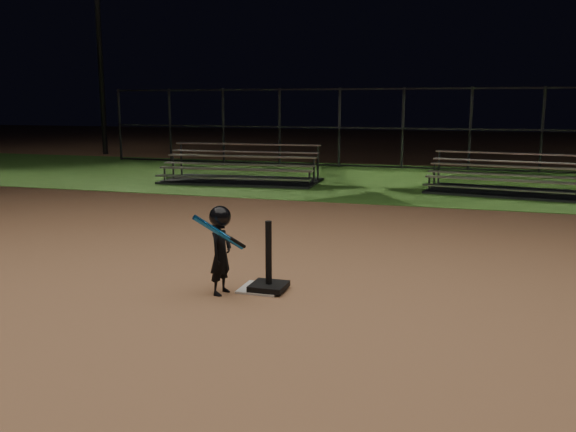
% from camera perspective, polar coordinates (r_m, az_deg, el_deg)
% --- Properties ---
extents(ground, '(80.00, 80.00, 0.00)m').
position_cam_1_polar(ground, '(6.77, -2.52, -6.92)').
color(ground, '#976744').
rests_on(ground, ground).
extents(grass_strip, '(60.00, 8.00, 0.01)m').
position_cam_1_polar(grass_strip, '(16.34, 9.38, 3.35)').
color(grass_strip, '#2F5A1D').
rests_on(grass_strip, ground).
extents(home_plate, '(0.45, 0.45, 0.02)m').
position_cam_1_polar(home_plate, '(6.76, -2.52, -6.82)').
color(home_plate, beige).
rests_on(home_plate, ground).
extents(batting_tee, '(0.38, 0.38, 0.76)m').
position_cam_1_polar(batting_tee, '(6.66, -1.83, -5.73)').
color(batting_tee, black).
rests_on(batting_tee, home_plate).
extents(child_batter, '(0.44, 0.56, 0.97)m').
position_cam_1_polar(child_batter, '(6.52, -6.35, -2.95)').
color(child_batter, black).
rests_on(child_batter, ground).
extents(bleacher_left, '(4.09, 2.19, 0.97)m').
position_cam_1_polar(bleacher_left, '(15.74, -4.42, 3.90)').
color(bleacher_left, '#A2A1A6').
rests_on(bleacher_left, ground).
extents(bleacher_right, '(3.88, 2.29, 0.90)m').
position_cam_1_polar(bleacher_right, '(14.58, 20.31, 2.67)').
color(bleacher_right, '#B0B0B5').
rests_on(bleacher_right, ground).
extents(backstop_fence, '(20.08, 0.08, 2.50)m').
position_cam_1_polar(backstop_fence, '(19.21, 10.75, 8.10)').
color(backstop_fence, '#38383D').
rests_on(backstop_fence, ground).
extents(light_pole_left, '(0.90, 0.53, 8.30)m').
position_cam_1_polar(light_pole_left, '(25.52, -17.48, 16.71)').
color(light_pole_left, '#2D2D30').
rests_on(light_pole_left, ground).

